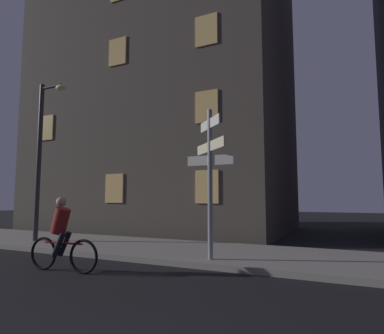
% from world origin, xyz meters
% --- Properties ---
extents(sidewalk_kerb, '(40.00, 3.45, 0.14)m').
position_xyz_m(sidewalk_kerb, '(0.00, 7.36, 0.07)').
color(sidewalk_kerb, gray).
rests_on(sidewalk_kerb, ground_plane).
extents(signpost, '(1.20, 1.19, 3.62)m').
position_xyz_m(signpost, '(-1.41, 6.16, 2.29)').
color(signpost, gray).
rests_on(signpost, sidewalk_kerb).
extents(street_lamp, '(1.23, 0.28, 5.51)m').
position_xyz_m(street_lamp, '(-7.99, 6.74, 3.39)').
color(street_lamp, '#2D2D30').
rests_on(street_lamp, sidewalk_kerb).
extents(cyclist, '(1.82, 0.35, 1.61)m').
position_xyz_m(cyclist, '(-4.08, 4.13, 0.75)').
color(cyclist, black).
rests_on(cyclist, ground_plane).
extents(building_left_block, '(12.54, 8.14, 20.75)m').
position_xyz_m(building_left_block, '(-7.15, 13.71, 10.37)').
color(building_left_block, '#4C443D').
rests_on(building_left_block, ground_plane).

